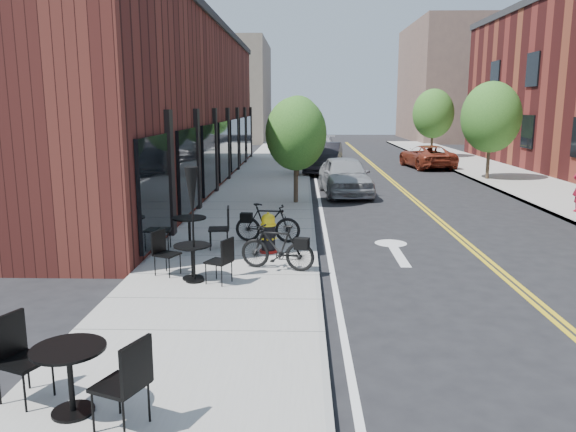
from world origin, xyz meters
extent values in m
plane|color=black|center=(0.00, 0.00, 0.00)|extent=(120.00, 120.00, 0.00)
cube|color=#9E9B93|center=(-2.00, 10.00, 0.06)|extent=(4.00, 70.00, 0.12)
cube|color=#9E9B93|center=(10.00, 10.00, 0.06)|extent=(4.00, 70.00, 0.12)
cube|color=#401814|center=(-6.50, 14.00, 3.50)|extent=(5.00, 28.00, 7.00)
cube|color=#726656|center=(-8.00, 48.00, 5.00)|extent=(8.00, 14.00, 10.00)
cube|color=brown|center=(16.00, 50.00, 6.00)|extent=(10.00, 16.00, 12.00)
cylinder|color=#382B1E|center=(-0.60, 9.00, 0.93)|extent=(0.16, 0.16, 1.61)
ellipsoid|color=#27591C|center=(-0.60, 9.00, 2.61)|extent=(2.20, 2.20, 2.64)
cylinder|color=#382B1E|center=(-0.60, 17.00, 0.96)|extent=(0.16, 0.16, 1.68)
ellipsoid|color=#27591C|center=(-0.60, 17.00, 2.72)|extent=(2.30, 2.30, 2.76)
cylinder|color=#382B1E|center=(-0.60, 25.00, 0.91)|extent=(0.16, 0.16, 1.57)
ellipsoid|color=#27591C|center=(-0.60, 25.00, 2.54)|extent=(2.10, 2.10, 2.52)
cylinder|color=#382B1E|center=(-0.60, 33.00, 0.98)|extent=(0.16, 0.16, 1.71)
ellipsoid|color=#27591C|center=(-0.60, 33.00, 2.79)|extent=(2.40, 2.40, 2.88)
cylinder|color=#382B1E|center=(8.60, 16.00, 1.03)|extent=(0.16, 0.16, 1.82)
ellipsoid|color=#27591C|center=(8.60, 16.00, 3.06)|extent=(2.80, 2.80, 3.36)
cylinder|color=#382B1E|center=(8.60, 28.00, 1.03)|extent=(0.16, 0.16, 1.82)
ellipsoid|color=#27591C|center=(8.60, 28.00, 3.06)|extent=(2.80, 2.80, 3.36)
cylinder|color=maroon|center=(-1.18, 1.83, 0.15)|extent=(0.44, 0.44, 0.06)
cylinder|color=black|center=(-1.18, 1.83, 0.47)|extent=(0.34, 0.34, 0.64)
cylinder|color=yellow|center=(-1.18, 1.83, 0.80)|extent=(0.39, 0.39, 0.04)
cylinder|color=yellow|center=(-1.18, 1.83, 0.89)|extent=(0.33, 0.33, 0.15)
ellipsoid|color=yellow|center=(-1.18, 1.83, 0.98)|extent=(0.32, 0.32, 0.19)
cylinder|color=yellow|center=(-1.18, 1.83, 1.07)|extent=(0.06, 0.06, 0.06)
imported|color=black|center=(-0.90, 0.38, 0.62)|extent=(1.72, 0.90, 0.99)
imported|color=black|center=(-1.26, 2.85, 0.63)|extent=(1.73, 0.65, 1.02)
cylinder|color=black|center=(-3.00, -5.44, 0.14)|extent=(0.63, 0.63, 0.03)
cylinder|color=black|center=(-3.00, -5.44, 0.52)|extent=(0.09, 0.09, 0.77)
cylinder|color=black|center=(-3.00, -5.44, 0.91)|extent=(1.09, 1.09, 0.03)
cylinder|color=black|center=(-2.60, -0.32, 0.13)|extent=(0.57, 0.57, 0.03)
cylinder|color=black|center=(-2.60, -0.32, 0.47)|extent=(0.08, 0.08, 0.68)
cylinder|color=black|center=(-2.60, -0.32, 0.82)|extent=(0.98, 0.98, 0.03)
cylinder|color=black|center=(-3.13, 2.09, 0.14)|extent=(0.53, 0.53, 0.03)
cylinder|color=black|center=(-3.13, 2.09, 0.51)|extent=(0.07, 0.07, 0.77)
cylinder|color=black|center=(-3.13, 2.09, 0.90)|extent=(0.92, 0.92, 0.03)
cylinder|color=black|center=(-2.53, -0.49, 0.14)|extent=(0.37, 0.37, 0.04)
cylinder|color=black|center=(-2.53, -0.49, 1.26)|extent=(0.04, 0.04, 2.24)
cone|color=black|center=(-2.53, -0.49, 1.94)|extent=(0.27, 0.27, 0.99)
imported|color=#919499|center=(1.38, 11.59, 0.78)|extent=(2.22, 4.74, 1.57)
imported|color=black|center=(0.80, 19.14, 0.82)|extent=(2.35, 5.15, 1.64)
imported|color=#B1B0B5|center=(0.80, 26.71, 0.79)|extent=(2.69, 5.60, 1.57)
imported|color=maroon|center=(6.93, 21.83, 0.67)|extent=(2.82, 5.05, 1.34)
camera|label=1|loc=(-0.37, -11.29, 3.60)|focal=35.00mm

